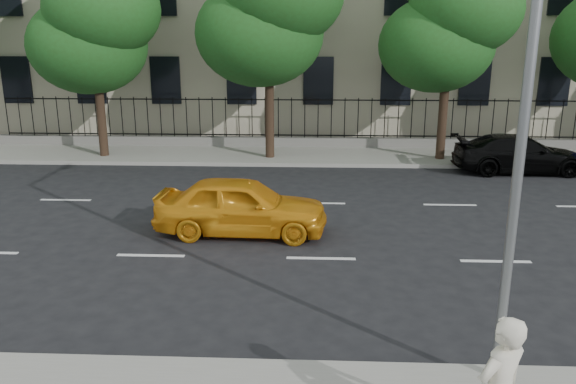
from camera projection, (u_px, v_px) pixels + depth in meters
The scene contains 9 objects.
ground at pixel (323, 309), 10.60m from camera, with size 120.00×120.00×0.00m, color black.
far_sidewalk at pixel (318, 155), 24.07m from camera, with size 60.00×4.00×0.15m, color gray.
lane_markings at pixel (320, 227), 15.18m from camera, with size 49.60×4.62×0.01m, color silver, non-canonical shape.
iron_fence at pixel (318, 135), 25.55m from camera, with size 30.00×0.50×2.20m.
street_light at pixel (520, 22), 7.42m from camera, with size 0.25×3.32×8.05m.
tree_b at pixel (95, 14), 22.31m from camera, with size 5.53×5.12×8.97m.
tree_d at pixel (450, 14), 21.70m from camera, with size 5.34×4.94×8.84m.
yellow_taxi at pixel (241, 206), 14.49m from camera, with size 1.78×4.42×1.51m, color orange.
black_sedan at pixel (519, 154), 21.16m from camera, with size 1.99×4.90×1.42m, color black.
Camera 1 is at (-0.22, -9.65, 4.95)m, focal length 35.00 mm.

